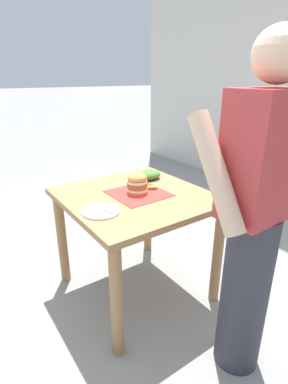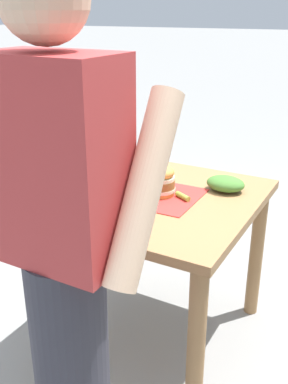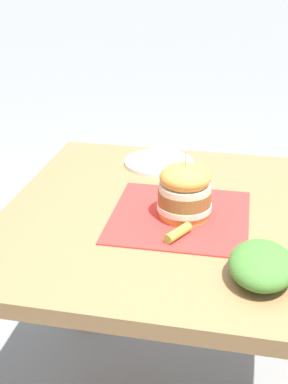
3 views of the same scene
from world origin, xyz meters
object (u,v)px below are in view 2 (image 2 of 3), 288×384
(side_salad, at_px, (225,184))
(diner_across_table, at_px, (65,260))
(patio_table, at_px, (154,221))
(pickle_spear, at_px, (183,196))
(side_plate_with_forks, at_px, (83,190))
(sandwich, at_px, (160,180))

(side_salad, distance_m, diner_across_table, 1.03)
(diner_across_table, bearing_deg, patio_table, -80.67)
(patio_table, height_order, diner_across_table, diner_across_table)
(patio_table, distance_m, pickle_spear, 0.20)
(side_salad, relative_size, diner_across_table, 0.11)
(side_plate_with_forks, relative_size, diner_across_table, 0.13)
(side_plate_with_forks, xyz_separation_m, diner_across_table, (-0.45, 0.70, 0.11))
(sandwich, height_order, diner_across_table, diner_across_table)
(side_salad, bearing_deg, pickle_spear, 56.44)
(pickle_spear, distance_m, side_salad, 0.24)
(patio_table, relative_size, sandwich, 5.27)
(sandwich, relative_size, side_plate_with_forks, 0.81)
(side_plate_with_forks, bearing_deg, diner_across_table, 122.78)
(side_salad, bearing_deg, diner_across_table, 82.67)
(sandwich, distance_m, pickle_spear, 0.13)
(patio_table, bearing_deg, side_salad, -142.02)
(patio_table, distance_m, diner_across_table, 0.86)
(sandwich, xyz_separation_m, side_plate_with_forks, (0.34, 0.13, -0.07))
(side_salad, bearing_deg, side_plate_with_forks, 29.16)
(sandwich, xyz_separation_m, side_salad, (-0.24, -0.20, -0.04))
(sandwich, distance_m, side_salad, 0.32)
(side_plate_with_forks, height_order, side_salad, side_salad)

